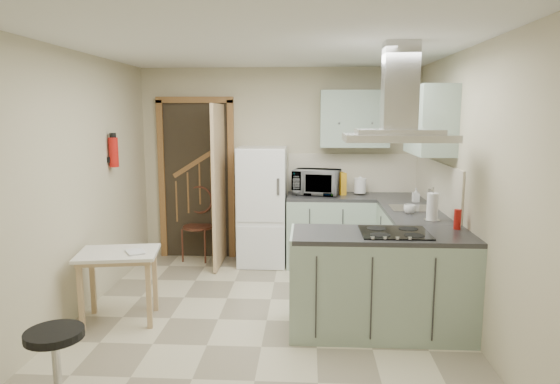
# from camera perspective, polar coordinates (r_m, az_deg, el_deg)

# --- Properties ---
(floor) EXTENTS (4.20, 4.20, 0.00)m
(floor) POSITION_cam_1_polar(r_m,az_deg,el_deg) (4.83, -1.53, -14.45)
(floor) COLOR beige
(floor) RESTS_ON ground
(ceiling) EXTENTS (4.20, 4.20, 0.00)m
(ceiling) POSITION_cam_1_polar(r_m,az_deg,el_deg) (4.47, -1.67, 16.43)
(ceiling) COLOR silver
(ceiling) RESTS_ON back_wall
(back_wall) EXTENTS (3.60, 0.00, 3.60)m
(back_wall) POSITION_cam_1_polar(r_m,az_deg,el_deg) (6.56, -0.07, 3.14)
(back_wall) COLOR #BCB292
(back_wall) RESTS_ON floor
(left_wall) EXTENTS (0.00, 4.20, 4.20)m
(left_wall) POSITION_cam_1_polar(r_m,az_deg,el_deg) (4.97, -22.78, 0.52)
(left_wall) COLOR #BCB292
(left_wall) RESTS_ON floor
(right_wall) EXTENTS (0.00, 4.20, 4.20)m
(right_wall) POSITION_cam_1_polar(r_m,az_deg,el_deg) (4.69, 20.90, 0.16)
(right_wall) COLOR #BCB292
(right_wall) RESTS_ON floor
(doorway) EXTENTS (1.10, 0.12, 2.10)m
(doorway) POSITION_cam_1_polar(r_m,az_deg,el_deg) (6.71, -9.51, 1.42)
(doorway) COLOR brown
(doorway) RESTS_ON floor
(fridge) EXTENTS (0.60, 0.60, 1.50)m
(fridge) POSITION_cam_1_polar(r_m,az_deg,el_deg) (6.35, -2.03, -1.63)
(fridge) COLOR white
(fridge) RESTS_ON floor
(counter_back) EXTENTS (1.08, 0.60, 0.90)m
(counter_back) POSITION_cam_1_polar(r_m,az_deg,el_deg) (6.39, 5.71, -4.34)
(counter_back) COLOR #9EB2A0
(counter_back) RESTS_ON floor
(counter_right) EXTENTS (0.60, 1.95, 0.90)m
(counter_right) POSITION_cam_1_polar(r_m,az_deg,el_deg) (5.84, 14.30, -5.87)
(counter_right) COLOR #9EB2A0
(counter_right) RESTS_ON floor
(splashback) EXTENTS (1.68, 0.02, 0.50)m
(splashback) POSITION_cam_1_polar(r_m,az_deg,el_deg) (6.57, 8.31, 2.18)
(splashback) COLOR beige
(splashback) RESTS_ON counter_back
(wall_cabinet_back) EXTENTS (0.85, 0.35, 0.70)m
(wall_cabinet_back) POSITION_cam_1_polar(r_m,az_deg,el_deg) (6.37, 8.50, 8.27)
(wall_cabinet_back) COLOR #9EB2A0
(wall_cabinet_back) RESTS_ON back_wall
(wall_cabinet_right) EXTENTS (0.35, 0.90, 0.70)m
(wall_cabinet_right) POSITION_cam_1_polar(r_m,az_deg,el_deg) (5.41, 16.75, 7.87)
(wall_cabinet_right) COLOR #9EB2A0
(wall_cabinet_right) RESTS_ON right_wall
(peninsula) EXTENTS (1.55, 0.65, 0.90)m
(peninsula) POSITION_cam_1_polar(r_m,az_deg,el_deg) (4.53, 11.49, -10.15)
(peninsula) COLOR #9EB2A0
(peninsula) RESTS_ON floor
(hob) EXTENTS (0.58, 0.50, 0.01)m
(hob) POSITION_cam_1_polar(r_m,az_deg,el_deg) (4.42, 12.96, -4.53)
(hob) COLOR black
(hob) RESTS_ON peninsula
(extractor_hood) EXTENTS (0.90, 0.55, 0.10)m
(extractor_hood) POSITION_cam_1_polar(r_m,az_deg,el_deg) (4.30, 13.34, 6.07)
(extractor_hood) COLOR silver
(extractor_hood) RESTS_ON ceiling
(sink) EXTENTS (0.45, 0.40, 0.01)m
(sink) POSITION_cam_1_polar(r_m,az_deg,el_deg) (5.58, 14.82, -1.81)
(sink) COLOR silver
(sink) RESTS_ON counter_right
(fire_extinguisher) EXTENTS (0.10, 0.10, 0.32)m
(fire_extinguisher) POSITION_cam_1_polar(r_m,az_deg,el_deg) (5.73, -18.48, 4.33)
(fire_extinguisher) COLOR #B2140F
(fire_extinguisher) RESTS_ON left_wall
(drop_leaf_table) EXTENTS (0.79, 0.64, 0.66)m
(drop_leaf_table) POSITION_cam_1_polar(r_m,az_deg,el_deg) (4.94, -17.85, -10.22)
(drop_leaf_table) COLOR #D8B584
(drop_leaf_table) RESTS_ON floor
(bentwood_chair) EXTENTS (0.44, 0.44, 0.87)m
(bentwood_chair) POSITION_cam_1_polar(r_m,az_deg,el_deg) (6.67, -9.40, -3.97)
(bentwood_chair) COLOR #51331B
(bentwood_chair) RESTS_ON floor
(stool) EXTENTS (0.49, 0.49, 0.51)m
(stool) POSITION_cam_1_polar(r_m,az_deg,el_deg) (3.82, -24.17, -17.69)
(stool) COLOR black
(stool) RESTS_ON floor
(microwave) EXTENTS (0.64, 0.50, 0.31)m
(microwave) POSITION_cam_1_polar(r_m,az_deg,el_deg) (6.34, 4.21, 1.15)
(microwave) COLOR black
(microwave) RESTS_ON counter_back
(kettle) EXTENTS (0.17, 0.17, 0.23)m
(kettle) POSITION_cam_1_polar(r_m,az_deg,el_deg) (6.40, 9.13, 0.74)
(kettle) COLOR white
(kettle) RESTS_ON counter_back
(cereal_box) EXTENTS (0.12, 0.20, 0.28)m
(cereal_box) POSITION_cam_1_polar(r_m,az_deg,el_deg) (6.37, 7.03, 0.98)
(cereal_box) COLOR orange
(cereal_box) RESTS_ON counter_back
(soap_bottle) EXTENTS (0.08, 0.08, 0.16)m
(soap_bottle) POSITION_cam_1_polar(r_m,az_deg,el_deg) (6.00, 15.27, -0.34)
(soap_bottle) COLOR silver
(soap_bottle) RESTS_ON counter_right
(paper_towel) EXTENTS (0.13, 0.13, 0.28)m
(paper_towel) POSITION_cam_1_polar(r_m,az_deg,el_deg) (5.00, 17.03, -1.59)
(paper_towel) COLOR silver
(paper_towel) RESTS_ON counter_right
(cup) EXTENTS (0.13, 0.13, 0.09)m
(cup) POSITION_cam_1_polar(r_m,az_deg,el_deg) (5.29, 14.59, -1.92)
(cup) COLOR silver
(cup) RESTS_ON counter_right
(red_bottle) EXTENTS (0.08, 0.08, 0.18)m
(red_bottle) POSITION_cam_1_polar(r_m,az_deg,el_deg) (4.71, 19.62, -2.96)
(red_bottle) COLOR #AE150E
(red_bottle) RESTS_ON peninsula
(book) EXTENTS (0.23, 0.25, 0.09)m
(book) POSITION_cam_1_polar(r_m,az_deg,el_deg) (4.74, -17.11, -6.25)
(book) COLOR #9E3446
(book) RESTS_ON drop_leaf_table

